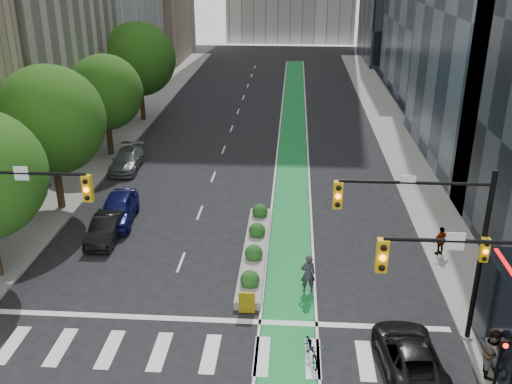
# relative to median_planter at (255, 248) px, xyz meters

# --- Properties ---
(ground) EXTENTS (160.00, 160.00, 0.00)m
(ground) POSITION_rel_median_planter_xyz_m (-1.20, -7.04, -0.37)
(ground) COLOR black
(ground) RESTS_ON ground
(sidewalk_left) EXTENTS (3.60, 90.00, 0.15)m
(sidewalk_left) POSITION_rel_median_planter_xyz_m (-13.00, 17.96, -0.30)
(sidewalk_left) COLOR gray
(sidewalk_left) RESTS_ON ground
(sidewalk_right) EXTENTS (3.60, 90.00, 0.15)m
(sidewalk_right) POSITION_rel_median_planter_xyz_m (10.60, 17.96, -0.30)
(sidewalk_right) COLOR gray
(sidewalk_right) RESTS_ON ground
(bike_lane_paint) EXTENTS (2.20, 70.00, 0.01)m
(bike_lane_paint) POSITION_rel_median_planter_xyz_m (1.80, 22.96, -0.37)
(bike_lane_paint) COLOR #188638
(bike_lane_paint) RESTS_ON ground
(tree_mid) EXTENTS (6.40, 6.40, 8.78)m
(tree_mid) POSITION_rel_median_planter_xyz_m (-12.20, 4.96, 5.20)
(tree_mid) COLOR black
(tree_mid) RESTS_ON ground
(tree_midfar) EXTENTS (5.60, 5.60, 7.76)m
(tree_midfar) POSITION_rel_median_planter_xyz_m (-12.20, 14.96, 4.57)
(tree_midfar) COLOR black
(tree_midfar) RESTS_ON ground
(tree_far) EXTENTS (6.60, 6.60, 9.00)m
(tree_far) POSITION_rel_median_planter_xyz_m (-12.20, 24.96, 5.32)
(tree_far) COLOR black
(tree_far) RESTS_ON ground
(signal_right) EXTENTS (5.82, 0.51, 7.20)m
(signal_right) POSITION_rel_median_planter_xyz_m (7.47, -6.57, 4.43)
(signal_right) COLOR black
(signal_right) RESTS_ON ground
(signal_far_right) EXTENTS (4.82, 0.51, 7.20)m
(signal_far_right) POSITION_rel_median_planter_xyz_m (7.78, -11.07, 4.38)
(signal_far_right) COLOR black
(signal_far_right) RESTS_ON ground
(median_planter) EXTENTS (1.20, 10.26, 1.10)m
(median_planter) POSITION_rel_median_planter_xyz_m (0.00, 0.00, 0.00)
(median_planter) COLOR gray
(median_planter) RESTS_ON ground
(ped_signal_post) EXTENTS (0.32, 0.43, 2.46)m
(ped_signal_post) POSITION_rel_median_planter_xyz_m (9.10, -9.62, 1.21)
(ped_signal_post) COLOR black
(ped_signal_post) RESTS_ON ground
(bicycle) EXTENTS (0.95, 1.83, 0.92)m
(bicycle) POSITION_rel_median_planter_xyz_m (2.74, -8.09, 0.09)
(bicycle) COLOR gray
(bicycle) RESTS_ON ground
(cyclist) EXTENTS (0.75, 0.55, 1.89)m
(cyclist) POSITION_rel_median_planter_xyz_m (2.65, -3.32, 0.57)
(cyclist) COLOR #302D36
(cyclist) RESTS_ON ground
(parked_car_left_near) EXTENTS (2.32, 4.89, 1.62)m
(parked_car_left_near) POSITION_rel_median_planter_xyz_m (-8.20, 3.43, 0.44)
(parked_car_left_near) COLOR #0C104C
(parked_car_left_near) RESTS_ON ground
(parked_car_left_mid) EXTENTS (1.49, 4.08, 1.34)m
(parked_car_left_mid) POSITION_rel_median_planter_xyz_m (-8.20, 1.23, 0.30)
(parked_car_left_mid) COLOR black
(parked_car_left_mid) RESTS_ON ground
(parked_car_left_far) EXTENTS (2.20, 4.85, 1.38)m
(parked_car_left_far) POSITION_rel_median_planter_xyz_m (-10.13, 12.16, 0.32)
(parked_car_left_far) COLOR #5C5F61
(parked_car_left_far) RESTS_ON ground
(parked_car_right) EXTENTS (2.49, 4.80, 1.29)m
(parked_car_right) POSITION_rel_median_planter_xyz_m (6.33, -8.39, 0.27)
(parked_car_right) COLOR black
(parked_car_right) RESTS_ON ground
(pedestrian_near) EXTENTS (0.86, 1.03, 1.90)m
(pedestrian_near) POSITION_rel_median_planter_xyz_m (9.24, -8.63, 0.73)
(pedestrian_near) COLOR gray
(pedestrian_near) RESTS_ON sidewalk_right
(pedestrian_far) EXTENTS (0.98, 0.72, 1.54)m
(pedestrian_far) POSITION_rel_median_planter_xyz_m (9.46, 0.42, 0.55)
(pedestrian_far) COLOR gray
(pedestrian_far) RESTS_ON sidewalk_right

